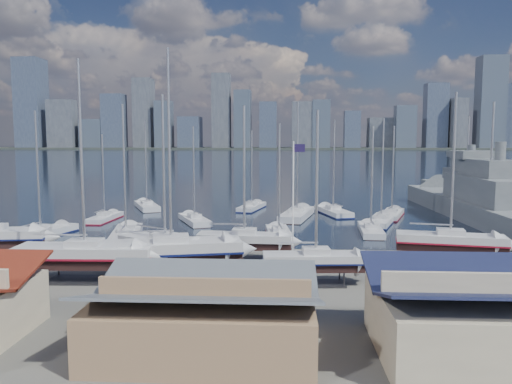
# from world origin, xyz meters

# --- Properties ---
(ground) EXTENTS (1400.00, 1400.00, 0.00)m
(ground) POSITION_xyz_m (0.00, -10.00, 0.00)
(ground) COLOR #605E59
(ground) RESTS_ON ground
(water) EXTENTS (1400.00, 600.00, 0.40)m
(water) POSITION_xyz_m (0.00, 300.00, -0.15)
(water) COLOR #182637
(water) RESTS_ON ground
(far_shore) EXTENTS (1400.00, 80.00, 2.20)m
(far_shore) POSITION_xyz_m (0.00, 560.00, 1.10)
(far_shore) COLOR #2D332D
(far_shore) RESTS_ON ground
(skyline) EXTENTS (639.14, 43.80, 107.69)m
(skyline) POSITION_xyz_m (-7.83, 553.76, 39.09)
(skyline) COLOR #475166
(skyline) RESTS_ON far_shore
(shed_grey) EXTENTS (12.60, 8.40, 4.17)m
(shed_grey) POSITION_xyz_m (0.00, -26.00, 2.15)
(shed_grey) COLOR #8C6B4C
(shed_grey) RESTS_ON ground
(shed_blue) EXTENTS (13.65, 9.45, 4.71)m
(shed_blue) POSITION_xyz_m (16.00, -26.00, 2.42)
(shed_blue) COLOR #BFB293
(shed_blue) RESTS_ON ground
(sailboat_cradle_1) EXTENTS (11.36, 3.53, 18.03)m
(sailboat_cradle_1) POSITION_xyz_m (-11.98, -13.11, 2.18)
(sailboat_cradle_1) COLOR #2D2D33
(sailboat_cradle_1) RESTS_ON ground
(sailboat_cradle_2) EXTENTS (9.61, 7.13, 15.64)m
(sailboat_cradle_2) POSITION_xyz_m (-6.38, -8.58, 2.06)
(sailboat_cradle_2) COLOR #2D2D33
(sailboat_cradle_2) RESTS_ON ground
(sailboat_cradle_3) EXTENTS (12.42, 6.00, 19.10)m
(sailboat_cradle_3) POSITION_xyz_m (-5.18, -11.43, 2.23)
(sailboat_cradle_3) COLOR #2D2D33
(sailboat_cradle_3) RESTS_ON ground
(sailboat_cradle_4) EXTENTS (9.14, 2.94, 14.84)m
(sailboat_cradle_4) POSITION_xyz_m (0.58, -5.33, 2.02)
(sailboat_cradle_4) COLOR #2D2D33
(sailboat_cradle_4) RESTS_ON ground
(sailboat_cradle_5) EXTENTS (8.70, 3.05, 13.96)m
(sailboat_cradle_5) POSITION_xyz_m (6.95, -13.10, 1.97)
(sailboat_cradle_5) COLOR #2D2D33
(sailboat_cradle_5) RESTS_ON ground
(sailboat_cradle_6) EXTENTS (10.24, 4.58, 15.99)m
(sailboat_cradle_6) POSITION_xyz_m (20.08, -5.29, 2.07)
(sailboat_cradle_6) COLOR #2D2D33
(sailboat_cradle_6) RESTS_ON ground
(sailboat_moored_0) EXTENTS (5.45, 10.91, 15.72)m
(sailboat_moored_0) POSITION_xyz_m (-24.60, 4.51, 0.31)
(sailboat_moored_0) COLOR black
(sailboat_moored_0) RESTS_ON water
(sailboat_moored_1) EXTENTS (2.89, 8.81, 12.99)m
(sailboat_moored_1) POSITION_xyz_m (-21.43, 17.13, 0.31)
(sailboat_moored_1) COLOR black
(sailboat_moored_1) RESTS_ON water
(sailboat_moored_2) EXTENTS (6.85, 10.47, 15.41)m
(sailboat_moored_2) POSITION_xyz_m (-18.69, 29.51, 0.32)
(sailboat_moored_2) COLOR black
(sailboat_moored_2) RESTS_ON water
(sailboat_moored_3) EXTENTS (5.31, 11.39, 16.43)m
(sailboat_moored_3) POSITION_xyz_m (-14.11, 4.14, 0.31)
(sailboat_moored_3) COLOR black
(sailboat_moored_3) RESTS_ON water
(sailboat_moored_4) EXTENTS (6.19, 9.60, 14.10)m
(sailboat_moored_4) POSITION_xyz_m (-8.13, 15.81, 0.32)
(sailboat_moored_4) COLOR black
(sailboat_moored_4) RESTS_ON water
(sailboat_moored_5) EXTENTS (4.60, 9.57, 13.79)m
(sailboat_moored_5) POSITION_xyz_m (-0.99, 29.74, 0.31)
(sailboat_moored_5) COLOR black
(sailboat_moored_5) RESTS_ON water
(sailboat_moored_6) EXTENTS (3.61, 9.70, 14.17)m
(sailboat_moored_6) POSITION_xyz_m (3.81, 5.93, 0.31)
(sailboat_moored_6) COLOR black
(sailboat_moored_6) RESTS_ON water
(sailboat_moored_7) EXTENTS (5.83, 12.31, 17.93)m
(sailboat_moored_7) POSITION_xyz_m (6.32, 20.95, 0.33)
(sailboat_moored_7) COLOR black
(sailboat_moored_7) RESTS_ON water
(sailboat_moored_8) EXTENTS (5.47, 10.65, 15.34)m
(sailboat_moored_8) POSITION_xyz_m (12.05, 24.98, 0.31)
(sailboat_moored_8) COLOR black
(sailboat_moored_8) RESTS_ON water
(sailboat_moored_9) EXTENTS (3.21, 9.34, 13.86)m
(sailboat_moored_9) POSITION_xyz_m (15.16, 9.27, 0.32)
(sailboat_moored_9) COLOR black
(sailboat_moored_9) RESTS_ON water
(sailboat_moored_10) EXTENTS (6.05, 10.54, 15.21)m
(sailboat_moored_10) POSITION_xyz_m (17.81, 16.40, 0.31)
(sailboat_moored_10) COLOR black
(sailboat_moored_10) RESTS_ON water
(sailboat_moored_11) EXTENTS (5.70, 9.91, 14.30)m
(sailboat_moored_11) POSITION_xyz_m (20.57, 22.62, 0.31)
(sailboat_moored_11) COLOR black
(sailboat_moored_11) RESTS_ON water
(naval_ship_east) EXTENTS (10.04, 52.68, 18.72)m
(naval_ship_east) POSITION_xyz_m (33.44, 19.37, 1.67)
(naval_ship_east) COLOR slate
(naval_ship_east) RESTS_ON water
(naval_ship_west) EXTENTS (7.34, 39.48, 17.54)m
(naval_ship_west) POSITION_xyz_m (41.09, 49.87, 1.67)
(naval_ship_west) COLOR slate
(naval_ship_west) RESTS_ON water
(car_a) EXTENTS (2.69, 4.88, 1.57)m
(car_a) POSITION_xyz_m (-4.40, -20.29, 0.79)
(car_a) COLOR gray
(car_a) RESTS_ON ground
(car_b) EXTENTS (4.17, 1.90, 1.33)m
(car_b) POSITION_xyz_m (0.32, -20.88, 0.66)
(car_b) COLOR gray
(car_b) RESTS_ON ground
(car_c) EXTENTS (4.04, 5.78, 1.47)m
(car_c) POSITION_xyz_m (-2.74, -21.70, 0.73)
(car_c) COLOR gray
(car_c) RESTS_ON ground
(car_d) EXTENTS (2.22, 4.81, 1.36)m
(car_d) POSITION_xyz_m (2.11, -17.90, 0.68)
(car_d) COLOR gray
(car_d) RESTS_ON ground
(flagpole) EXTENTS (1.02, 0.12, 11.52)m
(flagpole) POSITION_xyz_m (5.22, -10.28, 6.61)
(flagpole) COLOR white
(flagpole) RESTS_ON ground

